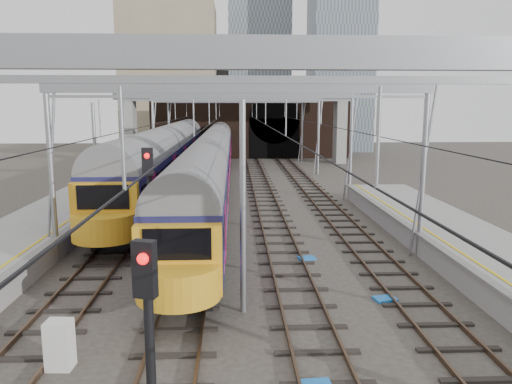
{
  "coord_description": "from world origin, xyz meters",
  "views": [
    {
      "loc": [
        -0.28,
        -13.8,
        6.8
      ],
      "look_at": [
        0.86,
        11.65,
        2.4
      ],
      "focal_mm": 35.0,
      "sensor_mm": 36.0,
      "label": 1
    }
  ],
  "objects_px": {
    "train_second": "(183,143)",
    "signal_near_left": "(150,205)",
    "train_main": "(215,153)",
    "signal_near_centre": "(149,349)",
    "relay_cabinet": "(60,345)"
  },
  "relations": [
    {
      "from": "train_second",
      "to": "signal_near_centre",
      "type": "relative_size",
      "value": 14.54
    },
    {
      "from": "signal_near_left",
      "to": "train_second",
      "type": "bearing_deg",
      "value": 92.49
    },
    {
      "from": "train_main",
      "to": "signal_near_centre",
      "type": "bearing_deg",
      "value": -89.45
    },
    {
      "from": "relay_cabinet",
      "to": "signal_near_centre",
      "type": "bearing_deg",
      "value": -53.53
    },
    {
      "from": "train_second",
      "to": "relay_cabinet",
      "type": "bearing_deg",
      "value": -88.55
    },
    {
      "from": "train_main",
      "to": "signal_near_left",
      "type": "xyz_separation_m",
      "value": [
        -1.28,
        -29.17,
        0.87
      ]
    },
    {
      "from": "signal_near_left",
      "to": "relay_cabinet",
      "type": "xyz_separation_m",
      "value": [
        -1.59,
        -5.16,
        -2.69
      ]
    },
    {
      "from": "train_main",
      "to": "signal_near_centre",
      "type": "height_order",
      "value": "signal_near_centre"
    },
    {
      "from": "signal_near_left",
      "to": "relay_cabinet",
      "type": "bearing_deg",
      "value": -108.58
    },
    {
      "from": "train_second",
      "to": "train_main",
      "type": "bearing_deg",
      "value": -68.55
    },
    {
      "from": "signal_near_centre",
      "to": "relay_cabinet",
      "type": "bearing_deg",
      "value": 140.34
    },
    {
      "from": "train_second",
      "to": "signal_near_left",
      "type": "xyz_separation_m",
      "value": [
        2.72,
        -39.35,
        0.71
      ]
    },
    {
      "from": "train_main",
      "to": "train_second",
      "type": "height_order",
      "value": "train_second"
    },
    {
      "from": "train_main",
      "to": "train_second",
      "type": "bearing_deg",
      "value": 111.45
    },
    {
      "from": "train_second",
      "to": "signal_near_centre",
      "type": "distance_m",
      "value": 49.76
    }
  ]
}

